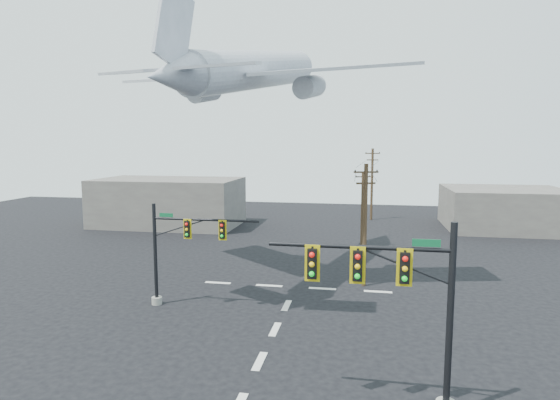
% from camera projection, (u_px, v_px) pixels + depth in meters
% --- Properties ---
extents(ground, '(120.00, 120.00, 0.00)m').
position_uv_depth(ground, '(260.00, 361.00, 22.96)').
color(ground, black).
rests_on(ground, ground).
extents(lane_markings, '(14.00, 21.20, 0.01)m').
position_uv_depth(lane_markings, '(279.00, 321.00, 28.17)').
color(lane_markings, silver).
rests_on(lane_markings, ground).
extents(signal_mast_near, '(7.49, 0.85, 7.73)m').
position_uv_depth(signal_mast_near, '(403.00, 306.00, 18.20)').
color(signal_mast_near, gray).
rests_on(signal_mast_near, ground).
extents(signal_mast_far, '(7.32, 0.74, 6.75)m').
position_uv_depth(signal_mast_far, '(177.00, 251.00, 30.28)').
color(signal_mast_far, gray).
rests_on(signal_mast_far, ground).
extents(utility_pole_a, '(1.79, 0.61, 9.14)m').
position_uv_depth(utility_pole_a, '(365.00, 223.00, 34.42)').
color(utility_pole_a, '#47321E').
rests_on(utility_pole_a, ground).
extents(utility_pole_b, '(1.52, 0.63, 7.78)m').
position_uv_depth(utility_pole_b, '(362.00, 208.00, 46.88)').
color(utility_pole_b, '#47321E').
rests_on(utility_pole_b, ground).
extents(utility_pole_c, '(2.01, 0.35, 9.82)m').
position_uv_depth(utility_pole_c, '(372.00, 183.00, 64.05)').
color(utility_pole_c, '#47321E').
rests_on(utility_pole_c, ground).
extents(power_lines, '(2.78, 30.55, 0.34)m').
position_uv_depth(power_lines, '(367.00, 168.00, 48.92)').
color(power_lines, black).
extents(airliner, '(24.42, 26.12, 6.96)m').
position_uv_depth(airliner, '(255.00, 71.00, 35.70)').
color(airliner, '#B7BBC4').
extents(building_left, '(18.00, 10.00, 6.00)m').
position_uv_depth(building_left, '(169.00, 202.00, 60.32)').
color(building_left, slate).
rests_on(building_left, ground).
extents(building_right, '(14.00, 12.00, 5.00)m').
position_uv_depth(building_right, '(505.00, 209.00, 57.79)').
color(building_right, slate).
rests_on(building_right, ground).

